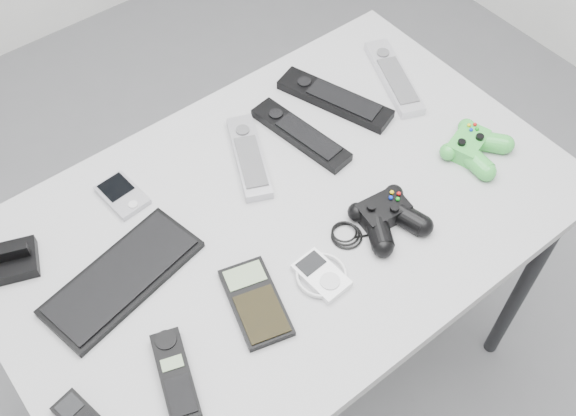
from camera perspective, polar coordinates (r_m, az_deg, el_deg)
floor at (r=1.95m, az=-1.92°, el=-14.41°), size 3.50×3.50×0.00m
desk at (r=1.36m, az=-0.36°, el=-2.07°), size 1.12×0.72×0.75m
pda_keyboard at (r=1.25m, az=-13.86°, el=-5.69°), size 0.31×0.18×0.02m
dock_bracket at (r=1.32m, az=-22.51°, el=-3.91°), size 0.11×0.11×0.05m
pda at (r=1.36m, az=-13.86°, el=1.09°), size 0.07×0.11×0.02m
remote_silver_a at (r=1.38m, az=-3.32°, el=4.40°), size 0.14×0.22×0.02m
remote_black_a at (r=1.42m, az=1.07°, el=6.28°), size 0.09×0.25×0.02m
remote_black_b at (r=1.50m, az=3.97°, el=9.22°), size 0.15×0.27×0.03m
remote_silver_b at (r=1.56m, az=8.94°, el=10.93°), size 0.14×0.24×0.02m
cordless_handset at (r=1.14m, az=-9.50°, el=-13.83°), size 0.10×0.17×0.02m
calculator at (r=1.19m, az=-2.76°, el=-7.95°), size 0.13×0.18×0.02m
mp3_player at (r=1.22m, az=2.84°, el=-5.68°), size 0.10×0.11×0.02m
controller_black at (r=1.29m, az=8.40°, el=-0.61°), size 0.24×0.17×0.04m
controller_green at (r=1.44m, az=15.46°, el=5.12°), size 0.16×0.17×0.04m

